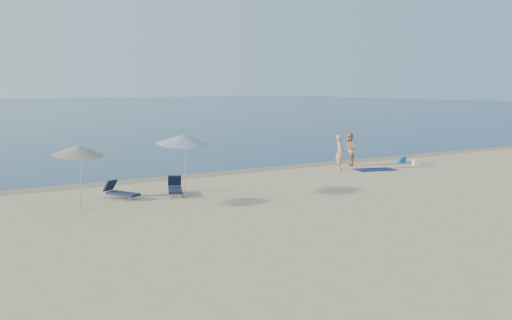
{
  "coord_description": "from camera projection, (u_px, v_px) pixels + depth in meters",
  "views": [
    {
      "loc": [
        -18.82,
        -7.72,
        4.44
      ],
      "look_at": [
        -2.85,
        16.0,
        1.0
      ],
      "focal_mm": 45.0,
      "sensor_mm": 36.0,
      "label": 1
    }
  ],
  "objects": [
    {
      "name": "blue_cooler",
      "position": [
        401.0,
        159.0,
        35.95
      ],
      "size": [
        0.58,
        0.49,
        0.36
      ],
      "primitive_type": "cube",
      "rotation": [
        0.0,
        0.0,
        0.3
      ],
      "color": "#1E5CA4",
      "rests_on": "ground"
    },
    {
      "name": "umbrella_far",
      "position": [
        78.0,
        150.0,
        22.34
      ],
      "size": [
        1.84,
        1.87,
        2.41
      ],
      "rotation": [
        0.0,
        0.0,
        0.02
      ],
      "color": "silver",
      "rests_on": "ground"
    },
    {
      "name": "beach_towel",
      "position": [
        375.0,
        170.0,
        32.94
      ],
      "size": [
        2.24,
        1.67,
        0.03
      ],
      "primitive_type": "cube",
      "rotation": [
        0.0,
        0.0,
        -0.31
      ],
      "color": "#0E1446",
      "rests_on": "ground"
    },
    {
      "name": "person_left",
      "position": [
        340.0,
        152.0,
        32.84
      ],
      "size": [
        0.71,
        0.79,
        1.82
      ],
      "primitive_type": "imported",
      "rotation": [
        0.0,
        0.0,
        1.05
      ],
      "color": "tan",
      "rests_on": "ground"
    },
    {
      "name": "wet_sand_strip",
      "position": [
        265.0,
        169.0,
        33.3
      ],
      "size": [
        240.0,
        1.6,
        0.0
      ],
      "primitive_type": "cube",
      "color": "#847254",
      "rests_on": "ground"
    },
    {
      "name": "person_right",
      "position": [
        349.0,
        149.0,
        34.57
      ],
      "size": [
        1.05,
        1.09,
        1.76
      ],
      "primitive_type": "imported",
      "rotation": [
        0.0,
        0.0,
        -2.24
      ],
      "color": "tan",
      "rests_on": "ground"
    },
    {
      "name": "white_bag",
      "position": [
        416.0,
        162.0,
        34.79
      ],
      "size": [
        0.45,
        0.42,
        0.31
      ],
      "primitive_type": "cube",
      "rotation": [
        0.0,
        0.0,
        -0.4
      ],
      "color": "silver",
      "rests_on": "ground"
    },
    {
      "name": "lounger_left",
      "position": [
        121.0,
        192.0,
        24.72
      ],
      "size": [
        1.07,
        1.64,
        0.69
      ],
      "rotation": [
        0.0,
        0.0,
        0.39
      ],
      "color": "#141D37",
      "rests_on": "ground"
    },
    {
      "name": "umbrella_near",
      "position": [
        183.0,
        139.0,
        24.75
      ],
      "size": [
        2.31,
        2.33,
        2.6
      ],
      "rotation": [
        0.0,
        0.0,
        -0.16
      ],
      "color": "silver",
      "rests_on": "ground"
    },
    {
      "name": "lounger_right",
      "position": [
        175.0,
        188.0,
        25.57
      ],
      "size": [
        1.18,
        1.7,
        0.72
      ],
      "rotation": [
        0.0,
        0.0,
        -0.44
      ],
      "color": "#141A39",
      "rests_on": "ground"
    }
  ]
}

